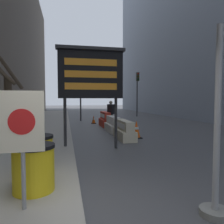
% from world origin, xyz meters
% --- Properties ---
extents(ground_plane, '(120.00, 120.00, 0.00)m').
position_xyz_m(ground_plane, '(0.00, 0.00, 0.00)').
color(ground_plane, '#474749').
extents(bare_tree, '(1.56, 1.10, 3.38)m').
position_xyz_m(bare_tree, '(-2.66, 7.00, 1.80)').
color(bare_tree, '#4C3D2D').
rests_on(bare_tree, sidewalk_left).
extents(barrel_drum_foreground, '(0.71, 0.71, 0.80)m').
position_xyz_m(barrel_drum_foreground, '(-0.78, 0.86, 0.55)').
color(barrel_drum_foreground, yellow).
rests_on(barrel_drum_foreground, sidewalk_left).
extents(barrel_drum_middle, '(0.71, 0.71, 0.80)m').
position_xyz_m(barrel_drum_middle, '(-0.86, 1.83, 0.55)').
color(barrel_drum_middle, yellow).
rests_on(barrel_drum_middle, sidewalk_left).
extents(warning_sign, '(0.60, 0.08, 1.68)m').
position_xyz_m(warning_sign, '(-0.83, 0.22, 1.29)').
color(warning_sign, gray).
rests_on(warning_sign, sidewalk_left).
extents(message_board, '(2.28, 0.36, 3.43)m').
position_xyz_m(message_board, '(0.60, 4.37, 2.54)').
color(message_board, '#28282B').
rests_on(message_board, ground_plane).
extents(jersey_barrier_cream, '(0.60, 1.79, 0.81)m').
position_xyz_m(jersey_barrier_cream, '(2.21, 5.97, 0.36)').
color(jersey_barrier_cream, beige).
rests_on(jersey_barrier_cream, ground_plane).
extents(jersey_barrier_white, '(0.61, 1.98, 0.80)m').
position_xyz_m(jersey_barrier_white, '(2.21, 8.24, 0.35)').
color(jersey_barrier_white, silver).
rests_on(jersey_barrier_white, ground_plane).
extents(jersey_barrier_red_striped, '(0.59, 1.82, 0.91)m').
position_xyz_m(jersey_barrier_red_striped, '(2.21, 10.63, 0.40)').
color(jersey_barrier_red_striped, red).
rests_on(jersey_barrier_red_striped, ground_plane).
extents(traffic_cone_near, '(0.44, 0.44, 0.78)m').
position_xyz_m(traffic_cone_near, '(2.81, 6.14, 0.38)').
color(traffic_cone_near, black).
rests_on(traffic_cone_near, ground_plane).
extents(traffic_cone_mid, '(0.44, 0.44, 0.78)m').
position_xyz_m(traffic_cone_mid, '(2.24, 10.05, 0.38)').
color(traffic_cone_mid, black).
rests_on(traffic_cone_mid, ground_plane).
extents(traffic_cone_far, '(0.31, 0.31, 0.56)m').
position_xyz_m(traffic_cone_far, '(1.69, 12.32, 0.27)').
color(traffic_cone_far, black).
rests_on(traffic_cone_far, ground_plane).
extents(traffic_light_near_curb, '(0.28, 0.44, 4.25)m').
position_xyz_m(traffic_light_near_curb, '(0.92, 14.37, 3.07)').
color(traffic_light_near_curb, '#2D2D30').
rests_on(traffic_light_near_curb, ground_plane).
extents(traffic_light_far_side, '(0.28, 0.45, 4.38)m').
position_xyz_m(traffic_light_far_side, '(6.78, 17.86, 3.16)').
color(traffic_light_far_side, '#2D2D30').
rests_on(traffic_light_far_side, ground_plane).
extents(pedestrian_worker, '(0.43, 0.50, 1.62)m').
position_xyz_m(pedestrian_worker, '(2.55, 10.46, 0.96)').
color(pedestrian_worker, '#514C42').
rests_on(pedestrian_worker, ground_plane).
extents(steel_pole_right, '(0.44, 0.44, 2.76)m').
position_xyz_m(steel_pole_right, '(1.90, -0.25, 0.78)').
color(steel_pole_right, gray).
rests_on(steel_pole_right, ground_plane).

